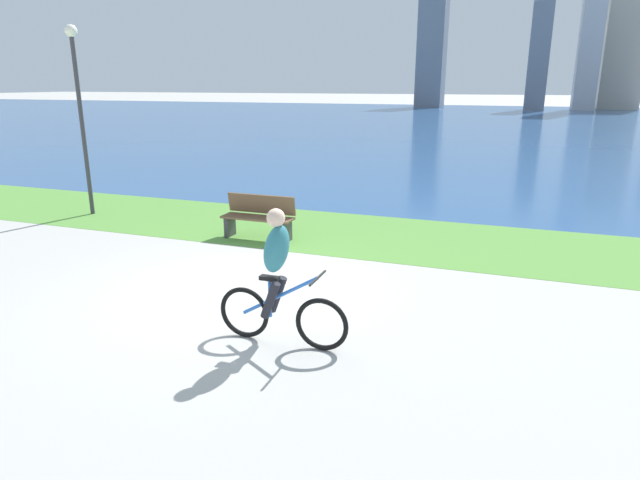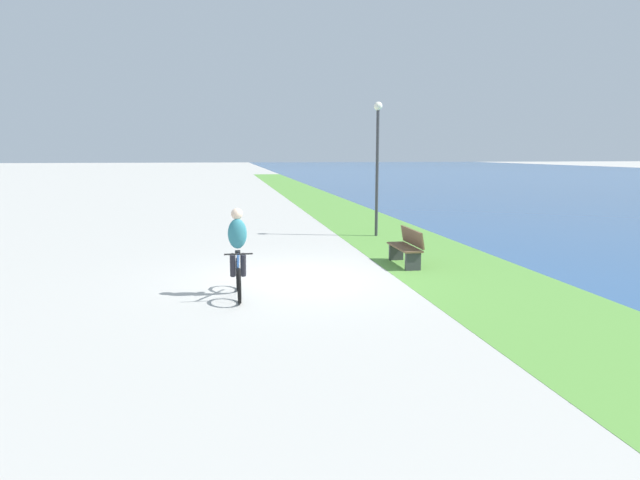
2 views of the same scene
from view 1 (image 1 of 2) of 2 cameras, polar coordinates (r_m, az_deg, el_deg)
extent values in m
plane|color=#B2AFA8|center=(8.50, -8.63, -5.42)|extent=(300.00, 300.00, 0.00)
cube|color=#59933D|center=(11.84, 0.20, 1.04)|extent=(120.00, 3.38, 0.01)
cube|color=#2D568C|center=(47.36, 15.53, 11.91)|extent=(300.00, 69.30, 0.00)
torus|color=black|center=(6.53, 0.18, -8.88)|extent=(0.67, 0.06, 0.67)
torus|color=black|center=(6.92, -7.97, -7.56)|extent=(0.67, 0.06, 0.67)
cylinder|color=blue|center=(6.60, -4.27, -5.88)|extent=(1.01, 0.04, 0.62)
cylinder|color=blue|center=(6.67, -5.29, -6.13)|extent=(0.04, 0.04, 0.48)
cube|color=black|center=(6.58, -5.35, -4.02)|extent=(0.24, 0.10, 0.05)
cylinder|color=black|center=(6.32, -0.24, -4.02)|extent=(0.03, 0.52, 0.03)
ellipsoid|color=teal|center=(6.42, -4.60, -0.95)|extent=(0.40, 0.36, 0.65)
sphere|color=beige|center=(6.31, -4.68, 2.35)|extent=(0.22, 0.22, 0.22)
cylinder|color=#26262D|center=(6.73, -4.53, -5.71)|extent=(0.27, 0.11, 0.49)
cylinder|color=#26262D|center=(6.56, -5.25, -6.32)|extent=(0.27, 0.11, 0.49)
cube|color=brown|center=(11.15, -6.60, 2.34)|extent=(1.50, 0.45, 0.04)
cube|color=brown|center=(11.26, -6.20, 3.80)|extent=(1.50, 0.11, 0.40)
cube|color=#38383D|center=(10.94, -3.51, 0.93)|extent=(0.08, 0.37, 0.45)
cube|color=#38383D|center=(11.50, -9.47, 1.50)|extent=(0.08, 0.37, 0.45)
cylinder|color=#38383D|center=(14.19, -23.72, 10.69)|extent=(0.10, 0.10, 4.13)
sphere|color=white|center=(14.19, -24.76, 19.39)|extent=(0.28, 0.28, 0.28)
cube|color=slate|center=(74.93, 11.71, 18.82)|extent=(3.30, 4.30, 13.76)
cube|color=slate|center=(69.63, 22.03, 17.39)|extent=(2.20, 3.43, 11.71)
cube|color=#B7B7BC|center=(72.80, 26.90, 20.50)|extent=(2.38, 3.15, 21.16)
cube|color=#ADA899|center=(75.96, 29.42, 17.20)|extent=(4.48, 2.76, 13.98)
camera|label=2|loc=(9.60, 75.96, 1.78)|focal=31.02mm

